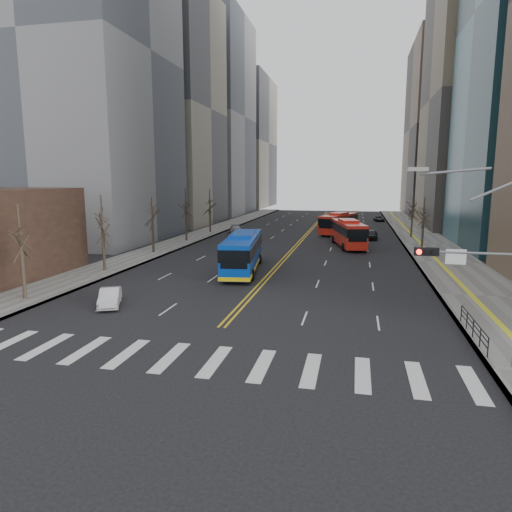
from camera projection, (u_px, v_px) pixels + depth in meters
ground at (192, 359)px, 22.67m from camera, size 220.00×220.00×0.00m
sidewalk_right at (428, 244)px, 62.29m from camera, size 7.00×130.00×0.15m
sidewalk_left at (193, 237)px, 69.48m from camera, size 5.00×130.00×0.15m
crosswalk at (192, 359)px, 22.67m from camera, size 26.70×4.00×0.01m
centerline at (308, 233)px, 75.63m from camera, size 0.55×100.00×0.01m
office_towers at (319, 97)px, 84.62m from camera, size 83.00×134.00×58.00m
signal_mast at (489, 267)px, 20.87m from camera, size 5.37×0.37×9.39m
pedestrian_railing at (473, 326)px, 25.28m from camera, size 0.06×6.06×1.02m
street_trees at (234, 211)px, 56.65m from camera, size 35.20×47.20×7.60m
blue_bus at (243, 251)px, 44.18m from camera, size 4.36×13.10×3.72m
red_bus_near at (348, 232)px, 60.03m from camera, size 5.09×11.72×3.61m
red_bus_far at (339, 222)px, 74.23m from camera, size 6.04×11.16×3.48m
car_white at (110, 297)px, 32.10m from camera, size 2.78×4.03×1.26m
car_dark_mid at (372, 235)px, 67.55m from camera, size 1.99×4.30×1.43m
car_silver at (236, 230)px, 74.66m from camera, size 3.32×5.01×1.35m
car_dark_far at (379, 219)px, 96.37m from camera, size 2.26×4.17×1.11m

